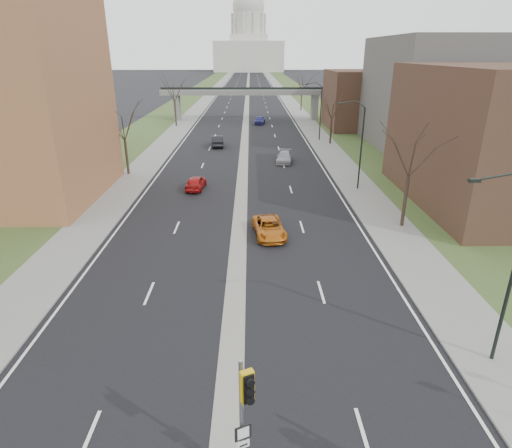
{
  "coord_description": "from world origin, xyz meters",
  "views": [
    {
      "loc": [
        0.92,
        -9.53,
        13.0
      ],
      "look_at": [
        1.21,
        12.95,
        3.93
      ],
      "focal_mm": 30.0,
      "sensor_mm": 36.0,
      "label": 1
    }
  ],
  "objects_px": {
    "signal_pole_median": "(245,406)",
    "car_left_far": "(217,141)",
    "car_right_far": "(260,120)",
    "car_right_mid": "(284,157)",
    "car_right_near": "(269,228)",
    "car_left_near": "(196,182)"
  },
  "relations": [
    {
      "from": "car_right_near",
      "to": "car_left_far",
      "type": "bearing_deg",
      "value": 93.73
    },
    {
      "from": "car_right_near",
      "to": "signal_pole_median",
      "type": "bearing_deg",
      "value": -101.41
    },
    {
      "from": "car_right_near",
      "to": "car_right_mid",
      "type": "xyz_separation_m",
      "value": [
        2.9,
        23.34,
        0.0
      ]
    },
    {
      "from": "car_right_mid",
      "to": "car_right_far",
      "type": "height_order",
      "value": "car_right_far"
    },
    {
      "from": "car_left_near",
      "to": "car_left_far",
      "type": "xyz_separation_m",
      "value": [
        0.69,
        21.3,
        0.09
      ]
    },
    {
      "from": "signal_pole_median",
      "to": "car_left_far",
      "type": "distance_m",
      "value": 53.77
    },
    {
      "from": "car_right_mid",
      "to": "car_right_far",
      "type": "xyz_separation_m",
      "value": [
        -2.45,
        31.19,
        0.08
      ]
    },
    {
      "from": "car_left_near",
      "to": "car_right_near",
      "type": "relative_size",
      "value": 0.87
    },
    {
      "from": "signal_pole_median",
      "to": "car_right_mid",
      "type": "height_order",
      "value": "signal_pole_median"
    },
    {
      "from": "car_left_near",
      "to": "car_right_mid",
      "type": "distance_m",
      "value": 15.04
    },
    {
      "from": "car_left_far",
      "to": "car_right_mid",
      "type": "bearing_deg",
      "value": 127.82
    },
    {
      "from": "signal_pole_median",
      "to": "car_right_mid",
      "type": "relative_size",
      "value": 1.05
    },
    {
      "from": "car_left_far",
      "to": "car_right_far",
      "type": "distance_m",
      "value": 22.29
    },
    {
      "from": "car_left_far",
      "to": "car_right_mid",
      "type": "distance_m",
      "value": 13.52
    },
    {
      "from": "car_right_far",
      "to": "signal_pole_median",
      "type": "bearing_deg",
      "value": -84.23
    },
    {
      "from": "car_left_far",
      "to": "car_right_far",
      "type": "height_order",
      "value": "car_left_far"
    },
    {
      "from": "car_left_near",
      "to": "car_right_mid",
      "type": "xyz_separation_m",
      "value": [
        9.85,
        11.36,
        -0.04
      ]
    },
    {
      "from": "signal_pole_median",
      "to": "car_left_far",
      "type": "height_order",
      "value": "signal_pole_median"
    },
    {
      "from": "car_left_far",
      "to": "signal_pole_median",
      "type": "bearing_deg",
      "value": 90.14
    },
    {
      "from": "car_left_near",
      "to": "car_right_far",
      "type": "distance_m",
      "value": 43.19
    },
    {
      "from": "car_left_far",
      "to": "car_right_near",
      "type": "bearing_deg",
      "value": 95.8
    },
    {
      "from": "car_left_near",
      "to": "car_right_far",
      "type": "relative_size",
      "value": 0.94
    }
  ]
}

